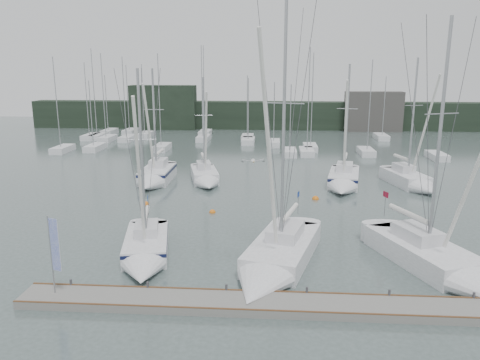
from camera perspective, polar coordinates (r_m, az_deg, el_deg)
name	(u,v)px	position (r m, az deg, el deg)	size (l,w,h in m)	color
ground	(267,265)	(27.76, 3.36, -10.32)	(160.00, 160.00, 0.00)	#465551
dock	(266,304)	(23.19, 3.19, -14.89)	(24.00, 2.00, 0.40)	slate
far_treeline	(272,115)	(87.81, 3.95, 7.87)	(90.00, 4.00, 5.00)	black
far_building_left	(163,107)	(88.03, -9.33, 8.72)	(12.00, 3.00, 8.00)	black
far_building_right	(373,112)	(87.56, 15.93, 8.03)	(10.00, 3.00, 7.00)	#42403D
mast_forest	(204,141)	(70.57, -4.37, 4.80)	(51.44, 24.15, 14.75)	silver
sailboat_near_left	(145,253)	(28.54, -11.50, -8.76)	(4.19, 8.67, 12.08)	silver
sailboat_near_center	(273,265)	(26.48, 4.00, -10.24)	(5.89, 11.10, 15.88)	silver
sailboat_near_right	(449,268)	(28.35, 24.10, -9.75)	(6.80, 10.89, 14.94)	silver
sailboat_mid_a	(154,177)	(46.80, -10.41, 0.32)	(2.86, 8.19, 12.03)	silver
sailboat_mid_b	(206,178)	(46.23, -4.20, 0.19)	(4.12, 7.85, 11.08)	silver
sailboat_mid_d	(343,182)	(45.58, 12.47, -0.18)	(4.31, 8.97, 12.43)	silver
sailboat_mid_e	(414,182)	(47.36, 20.41, -0.26)	(4.43, 8.30, 12.92)	silver
buoy_a	(212,213)	(37.26, -3.38, -3.99)	(0.51, 0.51, 0.51)	orange
buoy_b	(315,199)	(41.43, 9.18, -2.32)	(0.60, 0.60, 0.60)	orange
buoy_c	(146,205)	(40.04, -11.43, -2.98)	(0.60, 0.60, 0.60)	orange
dock_banner	(54,249)	(24.42, -21.77, -7.78)	(0.58, 0.25, 3.98)	#9C9FA4
seagull	(253,161)	(24.27, 1.61, 2.35)	(1.12, 0.52, 0.22)	silver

